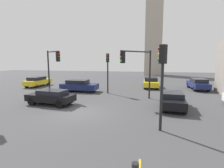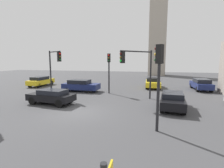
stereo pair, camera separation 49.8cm
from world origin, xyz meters
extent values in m
plane|color=#424244|center=(0.00, 0.00, 0.00)|extent=(94.58, 94.58, 0.00)
cylinder|color=black|center=(-6.15, 6.00, 2.48)|extent=(0.16, 0.16, 4.96)
cylinder|color=black|center=(-5.03, 5.21, 4.81)|extent=(2.30, 1.68, 0.12)
cube|color=black|center=(-4.12, 4.57, 4.26)|extent=(0.45, 0.45, 1.00)
sphere|color=red|center=(-3.96, 4.45, 4.56)|extent=(0.20, 0.20, 0.20)
sphere|color=#594714|center=(-3.96, 4.45, 4.26)|extent=(0.20, 0.20, 0.20)
sphere|color=#14471E|center=(-3.96, 4.45, 3.96)|extent=(0.20, 0.20, 0.20)
cylinder|color=black|center=(5.12, 6.02, 2.43)|extent=(0.16, 0.16, 4.87)
cylinder|color=black|center=(3.85, 4.55, 4.69)|extent=(2.63, 3.01, 0.12)
cube|color=black|center=(2.74, 3.27, 4.14)|extent=(0.45, 0.45, 1.00)
sphere|color=#4C0F0C|center=(2.61, 3.12, 4.44)|extent=(0.20, 0.20, 0.20)
sphere|color=#594714|center=(2.61, 3.12, 4.14)|extent=(0.20, 0.20, 0.20)
sphere|color=green|center=(2.61, 3.12, 3.84)|extent=(0.20, 0.20, 0.20)
cylinder|color=black|center=(0.33, 7.86, 2.33)|extent=(0.16, 0.16, 4.66)
cube|color=black|center=(0.33, 7.86, 4.16)|extent=(0.34, 0.34, 1.00)
sphere|color=red|center=(0.34, 7.66, 4.46)|extent=(0.20, 0.20, 0.20)
sphere|color=#594714|center=(0.34, 7.66, 4.16)|extent=(0.20, 0.20, 0.20)
sphere|color=#14471E|center=(0.34, 7.66, 3.86)|extent=(0.20, 0.20, 0.20)
cylinder|color=black|center=(5.67, -2.16, 2.36)|extent=(0.16, 0.16, 4.72)
cube|color=black|center=(5.67, -2.16, 4.22)|extent=(0.44, 0.44, 1.00)
sphere|color=#4C0F0C|center=(5.50, -2.05, 4.52)|extent=(0.20, 0.20, 0.20)
sphere|color=yellow|center=(5.50, -2.05, 4.22)|extent=(0.20, 0.20, 0.20)
sphere|color=#14471E|center=(5.50, -2.05, 3.92)|extent=(0.20, 0.20, 0.20)
cube|color=black|center=(-3.41, 1.72, 0.64)|extent=(4.35, 2.18, 0.58)
cube|color=black|center=(-3.20, 1.70, 1.11)|extent=(2.49, 1.77, 0.44)
cylinder|color=black|center=(-4.90, 1.17, 0.35)|extent=(0.73, 0.39, 0.70)
cylinder|color=black|center=(-4.75, 2.58, 0.35)|extent=(0.73, 0.39, 0.70)
cylinder|color=black|center=(-2.08, 0.86, 0.35)|extent=(0.73, 0.39, 0.70)
cylinder|color=black|center=(-1.92, 2.27, 0.35)|extent=(0.73, 0.39, 0.70)
cube|color=yellow|center=(-11.21, 11.10, 0.65)|extent=(1.94, 4.51, 0.66)
cube|color=black|center=(-11.22, 10.87, 1.19)|extent=(1.66, 2.54, 0.50)
cylinder|color=black|center=(-11.91, 12.64, 0.32)|extent=(0.34, 0.65, 0.64)
cylinder|color=black|center=(-10.43, 12.59, 0.32)|extent=(0.34, 0.65, 0.64)
cylinder|color=black|center=(-12.00, 9.60, 0.32)|extent=(0.34, 0.65, 0.64)
cylinder|color=black|center=(-10.51, 9.56, 0.32)|extent=(0.34, 0.65, 0.64)
cube|color=black|center=(6.95, 2.64, 0.62)|extent=(2.12, 4.12, 0.61)
cube|color=black|center=(6.97, 2.84, 1.11)|extent=(1.76, 2.35, 0.44)
cylinder|color=black|center=(7.59, 1.23, 0.31)|extent=(0.37, 0.65, 0.63)
cylinder|color=black|center=(6.11, 1.35, 0.31)|extent=(0.37, 0.65, 0.63)
cylinder|color=black|center=(7.80, 3.94, 0.31)|extent=(0.37, 0.65, 0.63)
cylinder|color=black|center=(6.32, 4.05, 0.31)|extent=(0.37, 0.65, 0.63)
cube|color=yellow|center=(5.39, 13.24, 0.63)|extent=(2.09, 4.47, 0.67)
cube|color=black|center=(5.38, 13.46, 1.18)|extent=(1.81, 2.52, 0.52)
cylinder|color=black|center=(6.24, 11.76, 0.30)|extent=(0.37, 0.60, 0.59)
cylinder|color=black|center=(4.61, 11.72, 0.30)|extent=(0.37, 0.60, 0.59)
cylinder|color=black|center=(6.17, 14.77, 0.30)|extent=(0.37, 0.60, 0.59)
cylinder|color=black|center=(4.54, 14.73, 0.30)|extent=(0.37, 0.60, 0.59)
cube|color=navy|center=(11.51, 12.79, 0.67)|extent=(2.01, 4.47, 0.67)
cube|color=black|center=(11.52, 12.57, 1.23)|extent=(1.72, 2.52, 0.53)
cylinder|color=black|center=(10.70, 14.27, 0.33)|extent=(0.36, 0.68, 0.67)
cylinder|color=black|center=(12.22, 14.32, 0.33)|extent=(0.36, 0.68, 0.67)
cylinder|color=black|center=(10.80, 11.27, 0.33)|extent=(0.36, 0.68, 0.67)
cylinder|color=black|center=(12.32, 11.32, 0.33)|extent=(0.36, 0.68, 0.67)
cube|color=navy|center=(-3.40, 8.28, 0.65)|extent=(4.58, 2.05, 0.70)
cube|color=black|center=(-3.63, 8.29, 1.21)|extent=(2.58, 1.76, 0.50)
cylinder|color=black|center=(-1.84, 9.03, 0.30)|extent=(0.60, 0.36, 0.59)
cylinder|color=black|center=(-1.88, 7.45, 0.30)|extent=(0.60, 0.36, 0.59)
cylinder|color=black|center=(-4.92, 9.11, 0.30)|extent=(0.60, 0.36, 0.59)
cylinder|color=black|center=(-4.97, 7.53, 0.30)|extent=(0.60, 0.36, 0.59)
cube|color=#A89E8E|center=(6.12, 35.32, 14.65)|extent=(4.22, 4.22, 29.31)
camera|label=1|loc=(4.90, -11.69, 3.91)|focal=27.55mm
camera|label=2|loc=(5.38, -11.58, 3.91)|focal=27.55mm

